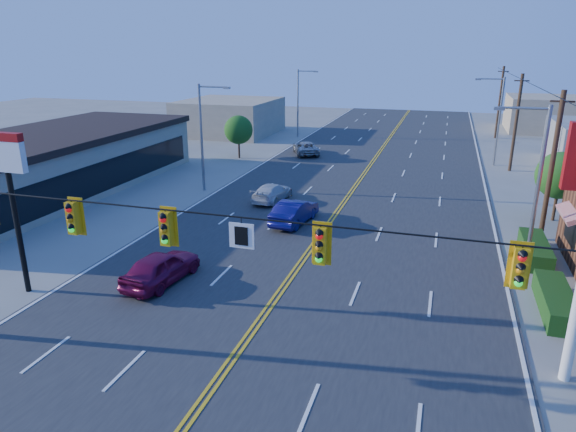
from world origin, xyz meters
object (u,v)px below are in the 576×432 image
(car_white, at_px, (272,193))
(car_silver, at_px, (306,148))
(signal_span, at_px, (201,249))
(pizza_hut_sign, at_px, (9,180))
(car_magenta, at_px, (161,268))
(car_blue, at_px, (294,213))

(car_white, distance_m, car_silver, 16.91)
(signal_span, bearing_deg, pizza_hut_sign, 159.81)
(pizza_hut_sign, height_order, car_silver, pizza_hut_sign)
(signal_span, distance_m, car_silver, 38.34)
(car_magenta, xyz_separation_m, car_blue, (3.52, 9.96, -0.01))
(signal_span, height_order, car_silver, signal_span)
(signal_span, height_order, car_blue, signal_span)
(car_magenta, height_order, car_white, car_magenta)
(pizza_hut_sign, height_order, car_white, pizza_hut_sign)
(car_blue, bearing_deg, car_magenta, 77.68)
(signal_span, xyz_separation_m, car_silver, (-6.97, 37.47, -4.22))
(pizza_hut_sign, bearing_deg, car_silver, 83.34)
(signal_span, relative_size, car_blue, 5.41)
(pizza_hut_sign, xyz_separation_m, car_magenta, (5.39, 2.50, -4.43))
(car_magenta, distance_m, car_white, 14.20)
(pizza_hut_sign, distance_m, car_silver, 34.00)
(signal_span, height_order, car_magenta, signal_span)
(pizza_hut_sign, relative_size, car_white, 1.61)
(car_magenta, height_order, car_blue, car_magenta)
(car_silver, bearing_deg, car_blue, 78.85)
(car_blue, bearing_deg, car_white, -48.34)
(car_magenta, relative_size, car_silver, 0.93)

